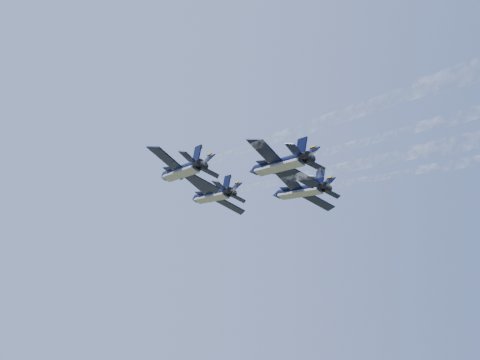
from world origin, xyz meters
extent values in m
cylinder|color=black|center=(-5.74, 10.51, 93.43)|extent=(7.14, 14.55, 2.49)
cone|color=black|center=(-8.60, 18.72, 93.43)|extent=(3.29, 3.51, 2.49)
ellipsoid|color=black|center=(-6.72, 14.11, 93.97)|extent=(2.15, 2.93, 1.28)
cube|color=gray|center=(-6.03, 10.41, 92.79)|extent=(5.90, 12.88, 1.16)
cube|color=black|center=(-8.66, 8.56, 94.95)|extent=(6.75, 6.31, 2.95)
cube|color=orange|center=(-9.23, 10.33, 95.05)|extent=(4.74, 3.73, 2.91)
cube|color=black|center=(-2.33, 10.77, 91.70)|extent=(5.88, 3.63, 2.95)
cube|color=orange|center=(-2.90, 12.54, 91.80)|extent=(5.66, 0.50, 2.91)
cube|color=black|center=(-5.41, 3.27, 94.43)|extent=(3.14, 3.05, 1.38)
cube|color=black|center=(-1.50, 4.64, 92.42)|extent=(2.71, 1.88, 1.38)
cube|color=black|center=(-3.87, 4.62, 95.22)|extent=(1.33, 2.46, 2.85)
cube|color=black|center=(-2.28, 5.18, 94.40)|extent=(2.78, 2.97, 2.18)
cylinder|color=black|center=(-3.66, 3.07, 93.54)|extent=(1.95, 1.77, 1.61)
cylinder|color=black|center=(-2.83, 3.36, 93.11)|extent=(1.95, 1.77, 1.61)
cylinder|color=black|center=(-13.15, -4.07, 93.43)|extent=(7.14, 14.55, 2.49)
cone|color=black|center=(-16.02, 4.14, 93.43)|extent=(3.29, 3.51, 2.49)
ellipsoid|color=black|center=(-14.13, -0.46, 93.97)|extent=(2.15, 2.93, 1.28)
cube|color=gray|center=(-13.45, -4.17, 92.79)|extent=(5.90, 12.88, 1.16)
cube|color=black|center=(-16.08, -6.02, 94.95)|extent=(6.75, 6.31, 2.95)
cube|color=orange|center=(-16.65, -4.24, 95.05)|extent=(4.74, 3.73, 2.91)
cube|color=black|center=(-9.74, -3.81, 91.70)|extent=(5.88, 3.63, 2.95)
cube|color=orange|center=(-10.31, -2.03, 91.80)|extent=(5.66, 0.50, 2.91)
cube|color=black|center=(-12.83, -11.31, 94.43)|extent=(3.14, 3.05, 1.38)
cube|color=black|center=(-8.91, -9.94, 92.42)|extent=(2.71, 1.88, 1.38)
cube|color=black|center=(-11.28, -9.95, 95.22)|extent=(1.33, 2.46, 2.85)
cube|color=black|center=(-9.70, -9.40, 94.40)|extent=(2.78, 2.97, 2.18)
cylinder|color=black|center=(-11.08, -11.51, 93.54)|extent=(1.95, 1.77, 1.61)
cylinder|color=black|center=(-10.24, -11.22, 93.11)|extent=(1.95, 1.77, 1.61)
cylinder|color=black|center=(10.27, 3.91, 93.43)|extent=(7.14, 14.55, 2.49)
cone|color=black|center=(7.40, 12.12, 93.43)|extent=(3.29, 3.51, 2.49)
ellipsoid|color=black|center=(9.29, 7.52, 93.97)|extent=(2.15, 2.93, 1.28)
cube|color=gray|center=(9.97, 3.81, 92.79)|extent=(5.90, 12.88, 1.16)
cube|color=black|center=(7.34, 1.96, 94.95)|extent=(6.75, 6.31, 2.95)
cube|color=orange|center=(6.77, 3.74, 95.05)|extent=(4.74, 3.73, 2.91)
cube|color=black|center=(13.68, 4.17, 91.70)|extent=(5.88, 3.63, 2.95)
cube|color=orange|center=(13.11, 5.95, 91.80)|extent=(5.66, 0.50, 2.91)
cube|color=black|center=(10.59, -3.32, 94.43)|extent=(3.14, 3.05, 1.38)
cube|color=black|center=(14.51, -1.96, 92.42)|extent=(2.71, 1.88, 1.38)
cube|color=black|center=(12.14, -1.97, 95.22)|extent=(1.33, 2.46, 2.85)
cube|color=black|center=(13.72, -1.42, 94.40)|extent=(2.78, 2.97, 2.18)
cylinder|color=black|center=(12.34, -3.53, 93.54)|extent=(1.95, 1.77, 1.61)
cylinder|color=black|center=(13.18, -3.24, 93.11)|extent=(1.95, 1.77, 1.61)
cylinder|color=black|center=(2.08, -10.65, 93.43)|extent=(7.14, 14.55, 2.49)
cone|color=black|center=(-0.78, -2.44, 93.43)|extent=(3.29, 3.51, 2.49)
ellipsoid|color=black|center=(1.10, -7.04, 93.97)|extent=(2.15, 2.93, 1.28)
cube|color=gray|center=(1.79, -10.75, 92.79)|extent=(5.90, 12.88, 1.16)
cube|color=black|center=(-0.84, -12.60, 94.95)|extent=(6.75, 6.31, 2.95)
cube|color=orange|center=(-1.41, -10.82, 95.05)|extent=(4.74, 3.73, 2.91)
cube|color=black|center=(5.49, -10.39, 91.70)|extent=(5.88, 3.63, 2.95)
cube|color=orange|center=(4.92, -8.61, 91.80)|extent=(5.66, 0.50, 2.91)
cube|color=black|center=(2.41, -17.88, 94.43)|extent=(3.14, 3.05, 1.38)
cube|color=black|center=(6.32, -16.52, 92.42)|extent=(2.71, 1.88, 1.38)
cube|color=black|center=(3.95, -16.53, 95.22)|extent=(1.33, 2.46, 2.85)
cube|color=black|center=(5.54, -15.98, 94.40)|extent=(2.78, 2.97, 2.18)
cylinder|color=black|center=(4.16, -18.09, 93.54)|extent=(1.95, 1.77, 1.61)
cylinder|color=black|center=(4.99, -17.79, 93.11)|extent=(1.95, 1.77, 1.61)
cylinder|color=white|center=(0.54, -7.48, 93.43)|extent=(9.05, 22.82, 1.32)
cylinder|color=white|center=(7.90, -28.61, 93.43)|extent=(9.52, 22.99, 1.82)
cylinder|color=white|center=(-6.88, -22.06, 93.43)|extent=(9.05, 22.82, 1.32)
cylinder|color=white|center=(0.48, -43.19, 93.43)|extent=(9.52, 22.99, 1.82)
cylinder|color=white|center=(16.54, -14.08, 93.43)|extent=(9.05, 22.82, 1.32)
cylinder|color=white|center=(8.36, -28.64, 93.43)|extent=(9.05, 22.82, 1.32)
camera|label=1|loc=(-20.67, -89.87, 65.59)|focal=40.00mm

